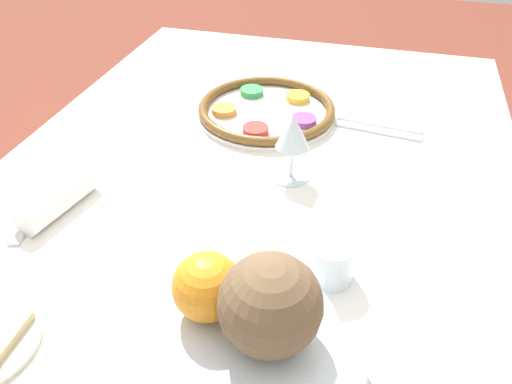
{
  "coord_description": "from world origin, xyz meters",
  "views": [
    {
      "loc": [
        0.64,
        0.2,
        1.27
      ],
      "look_at": [
        0.01,
        0.03,
        0.77
      ],
      "focal_mm": 35.0,
      "sensor_mm": 36.0,
      "label": 1
    }
  ],
  "objects_px": {
    "napkin_roll": "(58,199)",
    "cup_mid": "(330,259)",
    "seder_plate": "(267,110)",
    "fruit_stand": "(234,346)",
    "orange_fruit": "(207,287)",
    "wine_glass": "(293,135)",
    "coconut": "(270,304)"
  },
  "relations": [
    {
      "from": "fruit_stand",
      "to": "coconut",
      "type": "xyz_separation_m",
      "value": [
        -0.0,
        0.04,
        0.08
      ]
    },
    {
      "from": "orange_fruit",
      "to": "coconut",
      "type": "distance_m",
      "value": 0.08
    },
    {
      "from": "seder_plate",
      "to": "orange_fruit",
      "type": "distance_m",
      "value": 0.66
    },
    {
      "from": "seder_plate",
      "to": "coconut",
      "type": "xyz_separation_m",
      "value": [
        0.65,
        0.17,
        0.15
      ]
    },
    {
      "from": "seder_plate",
      "to": "fruit_stand",
      "type": "height_order",
      "value": "fruit_stand"
    },
    {
      "from": "orange_fruit",
      "to": "coconut",
      "type": "height_order",
      "value": "coconut"
    },
    {
      "from": "fruit_stand",
      "to": "orange_fruit",
      "type": "distance_m",
      "value": 0.07
    },
    {
      "from": "seder_plate",
      "to": "orange_fruit",
      "type": "height_order",
      "value": "orange_fruit"
    },
    {
      "from": "napkin_roll",
      "to": "cup_mid",
      "type": "distance_m",
      "value": 0.46
    },
    {
      "from": "seder_plate",
      "to": "fruit_stand",
      "type": "bearing_deg",
      "value": 11.09
    },
    {
      "from": "wine_glass",
      "to": "orange_fruit",
      "type": "bearing_deg",
      "value": -0.93
    },
    {
      "from": "wine_glass",
      "to": "orange_fruit",
      "type": "xyz_separation_m",
      "value": [
        0.42,
        -0.01,
        0.06
      ]
    },
    {
      "from": "fruit_stand",
      "to": "cup_mid",
      "type": "bearing_deg",
      "value": 160.08
    },
    {
      "from": "orange_fruit",
      "to": "fruit_stand",
      "type": "bearing_deg",
      "value": 57.85
    },
    {
      "from": "napkin_roll",
      "to": "orange_fruit",
      "type": "bearing_deg",
      "value": 57.9
    },
    {
      "from": "wine_glass",
      "to": "cup_mid",
      "type": "distance_m",
      "value": 0.26
    },
    {
      "from": "seder_plate",
      "to": "cup_mid",
      "type": "xyz_separation_m",
      "value": [
        0.44,
        0.21,
        0.02
      ]
    },
    {
      "from": "seder_plate",
      "to": "fruit_stand",
      "type": "relative_size",
      "value": 1.33
    },
    {
      "from": "wine_glass",
      "to": "cup_mid",
      "type": "relative_size",
      "value": 1.8
    },
    {
      "from": "fruit_stand",
      "to": "coconut",
      "type": "height_order",
      "value": "coconut"
    },
    {
      "from": "orange_fruit",
      "to": "napkin_roll",
      "type": "distance_m",
      "value": 0.43
    },
    {
      "from": "fruit_stand",
      "to": "orange_fruit",
      "type": "bearing_deg",
      "value": -122.15
    },
    {
      "from": "coconut",
      "to": "fruit_stand",
      "type": "bearing_deg",
      "value": -84.37
    },
    {
      "from": "seder_plate",
      "to": "cup_mid",
      "type": "distance_m",
      "value": 0.49
    },
    {
      "from": "fruit_stand",
      "to": "napkin_roll",
      "type": "xyz_separation_m",
      "value": [
        -0.24,
        -0.39,
        -0.06
      ]
    },
    {
      "from": "orange_fruit",
      "to": "cup_mid",
      "type": "bearing_deg",
      "value": 149.69
    },
    {
      "from": "seder_plate",
      "to": "napkin_roll",
      "type": "height_order",
      "value": "napkin_roll"
    },
    {
      "from": "seder_plate",
      "to": "wine_glass",
      "type": "relative_size",
      "value": 2.34
    },
    {
      "from": "orange_fruit",
      "to": "seder_plate",
      "type": "bearing_deg",
      "value": -171.55
    },
    {
      "from": "orange_fruit",
      "to": "coconut",
      "type": "bearing_deg",
      "value": 76.03
    },
    {
      "from": "wine_glass",
      "to": "fruit_stand",
      "type": "height_order",
      "value": "wine_glass"
    },
    {
      "from": "wine_glass",
      "to": "napkin_roll",
      "type": "distance_m",
      "value": 0.42
    }
  ]
}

